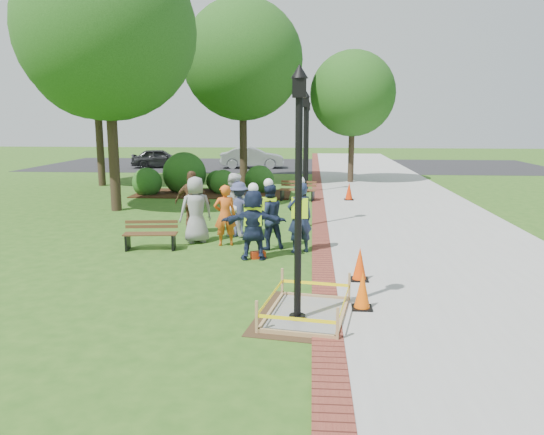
# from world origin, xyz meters

# --- Properties ---
(ground) EXTENTS (100.00, 100.00, 0.00)m
(ground) POSITION_xyz_m (0.00, 0.00, 0.00)
(ground) COLOR #285116
(ground) RESTS_ON ground
(sidewalk) EXTENTS (6.00, 60.00, 0.02)m
(sidewalk) POSITION_xyz_m (5.00, 10.00, 0.01)
(sidewalk) COLOR #9E9E99
(sidewalk) RESTS_ON ground
(brick_edging) EXTENTS (0.50, 60.00, 0.03)m
(brick_edging) POSITION_xyz_m (1.75, 10.00, 0.01)
(brick_edging) COLOR maroon
(brick_edging) RESTS_ON ground
(mulch_bed) EXTENTS (7.00, 3.00, 0.05)m
(mulch_bed) POSITION_xyz_m (-3.00, 12.00, 0.02)
(mulch_bed) COLOR #381E0F
(mulch_bed) RESTS_ON ground
(parking_lot) EXTENTS (36.00, 12.00, 0.01)m
(parking_lot) POSITION_xyz_m (0.00, 27.00, 0.00)
(parking_lot) COLOR black
(parking_lot) RESTS_ON ground
(wet_concrete_pad) EXTENTS (2.05, 2.54, 0.55)m
(wet_concrete_pad) POSITION_xyz_m (1.41, -2.77, 0.23)
(wet_concrete_pad) COLOR #47331E
(wet_concrete_pad) RESTS_ON ground
(bench_near) EXTENTS (1.43, 0.62, 0.75)m
(bench_near) POSITION_xyz_m (-2.75, 1.70, 0.24)
(bench_near) COLOR #52361C
(bench_near) RESTS_ON ground
(bench_far) EXTENTS (1.57, 0.76, 0.82)m
(bench_far) POSITION_xyz_m (0.89, 10.35, 0.26)
(bench_far) COLOR brown
(bench_far) RESTS_ON ground
(cone_front) EXTENTS (0.36, 0.36, 0.72)m
(cone_front) POSITION_xyz_m (2.41, -2.38, 0.35)
(cone_front) COLOR black
(cone_front) RESTS_ON ground
(cone_back) EXTENTS (0.37, 0.37, 0.74)m
(cone_back) POSITION_xyz_m (2.51, -0.65, 0.35)
(cone_back) COLOR black
(cone_back) RESTS_ON ground
(cone_far) EXTENTS (0.39, 0.39, 0.76)m
(cone_far) POSITION_xyz_m (3.04, 10.61, 0.37)
(cone_far) COLOR black
(cone_far) RESTS_ON ground
(toolbox) EXTENTS (0.40, 0.32, 0.18)m
(toolbox) POSITION_xyz_m (0.17, 1.02, 0.09)
(toolbox) COLOR red
(toolbox) RESTS_ON ground
(lamp_near) EXTENTS (0.28, 0.28, 4.26)m
(lamp_near) POSITION_xyz_m (1.25, -3.00, 2.48)
(lamp_near) COLOR black
(lamp_near) RESTS_ON ground
(lamp_mid) EXTENTS (0.28, 0.28, 4.26)m
(lamp_mid) POSITION_xyz_m (1.25, 5.00, 2.48)
(lamp_mid) COLOR black
(lamp_mid) RESTS_ON ground
(lamp_far) EXTENTS (0.28, 0.28, 4.26)m
(lamp_far) POSITION_xyz_m (1.25, 13.00, 2.48)
(lamp_far) COLOR black
(lamp_far) RESTS_ON ground
(tree_left) EXTENTS (6.33, 6.33, 9.62)m
(tree_left) POSITION_xyz_m (-5.83, 7.49, 6.44)
(tree_left) COLOR #3D2D1E
(tree_left) RESTS_ON ground
(tree_back) EXTENTS (6.12, 6.12, 9.38)m
(tree_back) POSITION_xyz_m (-2.12, 16.08, 6.31)
(tree_back) COLOR #3D2D1E
(tree_back) RESTS_ON ground
(tree_right) EXTENTS (4.46, 4.46, 6.90)m
(tree_right) POSITION_xyz_m (3.56, 17.03, 4.66)
(tree_right) COLOR #3D2D1E
(tree_right) RESTS_ON ground
(tree_far) EXTENTS (6.52, 6.52, 9.84)m
(tree_far) POSITION_xyz_m (-9.23, 14.62, 6.57)
(tree_far) COLOR #3D2D1E
(tree_far) RESTS_ON ground
(shrub_a) EXTENTS (1.33, 1.33, 1.33)m
(shrub_a) POSITION_xyz_m (-5.90, 11.53, 0.00)
(shrub_a) COLOR #1A4212
(shrub_a) RESTS_ON ground
(shrub_b) EXTENTS (2.01, 2.01, 2.01)m
(shrub_b) POSITION_xyz_m (-4.45, 12.61, 0.00)
(shrub_b) COLOR #1A4212
(shrub_b) RESTS_ON ground
(shrub_c) EXTENTS (1.20, 1.20, 1.20)m
(shrub_c) POSITION_xyz_m (-2.55, 12.13, 0.00)
(shrub_c) COLOR #1A4212
(shrub_c) RESTS_ON ground
(shrub_d) EXTENTS (1.36, 1.36, 1.36)m
(shrub_d) POSITION_xyz_m (-0.95, 12.70, 0.00)
(shrub_d) COLOR #1A4212
(shrub_d) RESTS_ON ground
(shrub_e) EXTENTS (1.05, 1.05, 1.05)m
(shrub_e) POSITION_xyz_m (-3.01, 13.17, 0.00)
(shrub_e) COLOR #1A4212
(shrub_e) RESTS_ON ground
(casual_person_a) EXTENTS (0.70, 0.60, 1.84)m
(casual_person_a) POSITION_xyz_m (-1.72, 2.60, 0.92)
(casual_person_a) COLOR gray
(casual_person_a) RESTS_ON ground
(casual_person_b) EXTENTS (0.60, 0.47, 1.66)m
(casual_person_b) POSITION_xyz_m (-0.86, 2.31, 0.83)
(casual_person_b) COLOR #D95819
(casual_person_b) RESTS_ON ground
(casual_person_c) EXTENTS (0.69, 0.58, 1.85)m
(casual_person_c) POSITION_xyz_m (-0.80, 3.54, 0.92)
(casual_person_c) COLOR white
(casual_person_c) RESTS_ON ground
(casual_person_d) EXTENTS (0.65, 0.47, 1.88)m
(casual_person_d) POSITION_xyz_m (-2.07, 3.75, 0.94)
(casual_person_d) COLOR brown
(casual_person_d) RESTS_ON ground
(casual_person_e) EXTENTS (0.57, 0.42, 1.61)m
(casual_person_e) POSITION_xyz_m (-0.63, 3.41, 0.81)
(casual_person_e) COLOR #393E64
(casual_person_e) RESTS_ON ground
(hivis_worker_a) EXTENTS (0.58, 0.39, 1.89)m
(hivis_worker_a) POSITION_xyz_m (0.07, 0.94, 0.94)
(hivis_worker_a) COLOR #192443
(hivis_worker_a) RESTS_ON ground
(hivis_worker_b) EXTENTS (0.68, 0.57, 1.97)m
(hivis_worker_b) POSITION_xyz_m (1.17, 1.69, 0.97)
(hivis_worker_b) COLOR #192A41
(hivis_worker_b) RESTS_ON ground
(hivis_worker_c) EXTENTS (0.65, 0.55, 1.88)m
(hivis_worker_c) POSITION_xyz_m (0.35, 2.00, 0.93)
(hivis_worker_c) COLOR #17253D
(hivis_worker_c) RESTS_ON ground
(parked_car_a) EXTENTS (2.83, 4.71, 1.43)m
(parked_car_a) POSITION_xyz_m (-9.04, 24.47, 0.00)
(parked_car_a) COLOR #28292B
(parked_car_a) RESTS_ON ground
(parked_car_b) EXTENTS (2.46, 4.94, 1.56)m
(parked_car_b) POSITION_xyz_m (-2.62, 24.64, 0.00)
(parked_car_b) COLOR #A7A8AC
(parked_car_b) RESTS_ON ground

